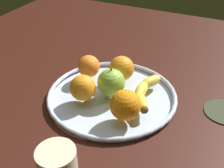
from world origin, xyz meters
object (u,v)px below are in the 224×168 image
(orange_center, at_px, (125,105))
(orange_front_right, at_px, (122,68))
(fruit_bowl, at_px, (112,95))
(banana, at_px, (145,91))
(apple, at_px, (111,82))
(orange_back_right, at_px, (83,88))
(orange_front_left, at_px, (89,66))

(orange_center, xyz_separation_m, orange_front_right, (-0.16, -0.08, -0.00))
(fruit_bowl, distance_m, orange_center, 0.12)
(fruit_bowl, relative_size, banana, 1.97)
(fruit_bowl, height_order, orange_front_right, orange_front_right)
(apple, xyz_separation_m, orange_front_right, (-0.08, -0.00, -0.00))
(apple, bearing_deg, orange_back_right, -48.71)
(fruit_bowl, distance_m, orange_back_right, 0.09)
(banana, distance_m, orange_front_left, 0.19)
(banana, xyz_separation_m, orange_front_right, (-0.05, -0.09, 0.02))
(orange_front_left, xyz_separation_m, orange_back_right, (0.11, 0.04, 0.00))
(orange_front_right, relative_size, orange_back_right, 1.05)
(apple, distance_m, orange_front_right, 0.08)
(banana, bearing_deg, orange_back_right, -65.29)
(banana, distance_m, apple, 0.10)
(apple, bearing_deg, banana, 109.09)
(orange_front_left, bearing_deg, orange_center, 52.95)
(orange_front_right, bearing_deg, banana, 60.28)
(orange_center, distance_m, orange_front_right, 0.18)
(orange_back_right, bearing_deg, orange_front_right, 158.03)
(banana, xyz_separation_m, apple, (0.03, -0.09, 0.02))
(fruit_bowl, distance_m, orange_front_left, 0.12)
(orange_front_left, bearing_deg, banana, 81.80)
(apple, distance_m, orange_center, 0.11)
(orange_back_right, bearing_deg, fruit_bowl, 133.49)
(fruit_bowl, height_order, banana, banana)
(orange_back_right, bearing_deg, orange_front_left, -158.59)
(banana, xyz_separation_m, orange_back_right, (0.08, -0.15, 0.02))
(fruit_bowl, xyz_separation_m, apple, (0.01, -0.00, 0.05))
(orange_center, relative_size, orange_back_right, 1.10)
(orange_front_right, height_order, orange_back_right, orange_front_right)
(orange_front_left, bearing_deg, apple, 60.25)
(banana, height_order, orange_center, orange_center)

